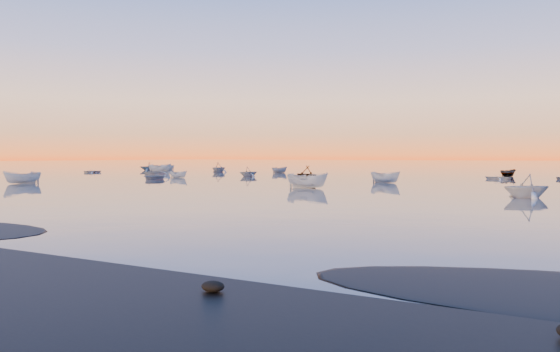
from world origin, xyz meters
The scene contains 4 objects.
ground centered at (0.00, 100.00, 0.00)m, with size 600.00×600.00×0.00m, color #655D54.
moored_fleet centered at (0.00, 53.00, 0.00)m, with size 124.00×58.00×1.20m, color silver, non-canonical shape.
boat_near_left centered at (-24.49, 40.01, 0.00)m, with size 4.50×1.88×1.13m, color gray.
boat_near_center centered at (1.41, 33.19, 0.00)m, with size 4.32×1.83×1.50m, color silver.
Camera 1 is at (24.97, -14.15, 3.11)m, focal length 35.00 mm.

